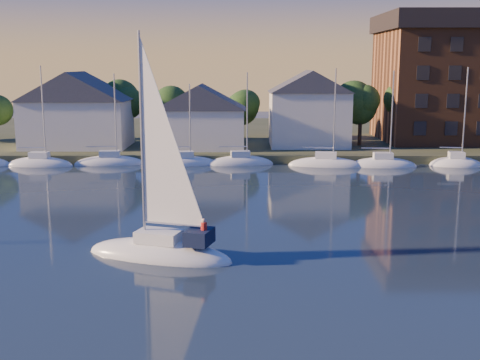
{
  "coord_description": "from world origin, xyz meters",
  "views": [
    {
      "loc": [
        -0.81,
        -19.64,
        11.59
      ],
      "look_at": [
        -0.9,
        22.0,
        3.54
      ],
      "focal_mm": 45.0,
      "sensor_mm": 36.0,
      "label": 1
    }
  ],
  "objects_px": {
    "clubhouse_centre": "(201,116)",
    "hero_sailboat": "(161,247)",
    "clubhouse_west": "(77,109)",
    "clubhouse_east": "(309,108)"
  },
  "relations": [
    {
      "from": "clubhouse_centre",
      "to": "hero_sailboat",
      "type": "xyz_separation_m",
      "value": [
        0.32,
        -41.52,
        -4.53
      ]
    },
    {
      "from": "clubhouse_west",
      "to": "hero_sailboat",
      "type": "bearing_deg",
      "value": -69.01
    },
    {
      "from": "clubhouse_centre",
      "to": "clubhouse_east",
      "type": "relative_size",
      "value": 1.1
    },
    {
      "from": "clubhouse_centre",
      "to": "clubhouse_east",
      "type": "bearing_deg",
      "value": 8.13
    },
    {
      "from": "clubhouse_west",
      "to": "clubhouse_centre",
      "type": "height_order",
      "value": "clubhouse_west"
    },
    {
      "from": "hero_sailboat",
      "to": "clubhouse_centre",
      "type": "bearing_deg",
      "value": -72.14
    },
    {
      "from": "hero_sailboat",
      "to": "clubhouse_west",
      "type": "bearing_deg",
      "value": -51.58
    },
    {
      "from": "clubhouse_east",
      "to": "clubhouse_west",
      "type": "bearing_deg",
      "value": -178.09
    },
    {
      "from": "clubhouse_west",
      "to": "hero_sailboat",
      "type": "distance_m",
      "value": 45.85
    },
    {
      "from": "clubhouse_east",
      "to": "hero_sailboat",
      "type": "distance_m",
      "value": 45.94
    }
  ]
}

